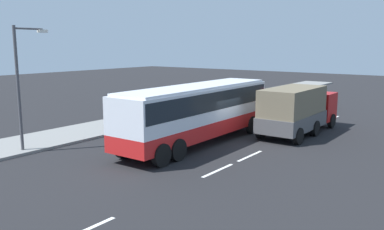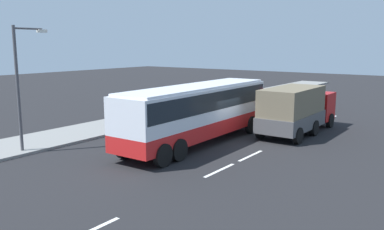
{
  "view_description": "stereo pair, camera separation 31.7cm",
  "coord_description": "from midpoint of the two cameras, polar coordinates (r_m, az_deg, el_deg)",
  "views": [
    {
      "loc": [
        -19.3,
        -12.15,
        5.53
      ],
      "look_at": [
        -1.2,
        1.33,
        1.6
      ],
      "focal_mm": 37.72,
      "sensor_mm": 36.0,
      "label": 1
    },
    {
      "loc": [
        -19.49,
        -11.89,
        5.53
      ],
      "look_at": [
        -1.2,
        1.33,
        1.6
      ],
      "focal_mm": 37.72,
      "sensor_mm": 36.0,
      "label": 2
    }
  ],
  "objects": [
    {
      "name": "ground_plane",
      "position": [
        23.48,
        3.97,
        -3.76
      ],
      "size": [
        120.0,
        120.0,
        0.0
      ],
      "primitive_type": "plane",
      "color": "black"
    },
    {
      "name": "sidewalk_curb",
      "position": [
        28.7,
        -10.45,
        -1.23
      ],
      "size": [
        80.0,
        4.0,
        0.15
      ],
      "primitive_type": "cube",
      "color": "gray",
      "rests_on": "ground_plane"
    },
    {
      "name": "lane_centreline",
      "position": [
        19.78,
        6.43,
        -6.4
      ],
      "size": [
        31.38,
        0.16,
        0.01
      ],
      "color": "white",
      "rests_on": "ground_plane"
    },
    {
      "name": "coach_bus",
      "position": [
        22.53,
        0.41,
        1.02
      ],
      "size": [
        11.61,
        2.83,
        3.31
      ],
      "rotation": [
        0.0,
        0.0,
        0.01
      ],
      "color": "red",
      "rests_on": "ground_plane"
    },
    {
      "name": "cargo_truck",
      "position": [
        26.09,
        14.3,
        0.91
      ],
      "size": [
        7.55,
        2.61,
        2.97
      ],
      "rotation": [
        0.0,
        0.0,
        -0.0
      ],
      "color": "red",
      "rests_on": "ground_plane"
    },
    {
      "name": "car_red_compact",
      "position": [
        37.13,
        15.25,
        2.15
      ],
      "size": [
        4.68,
        2.03,
        1.4
      ],
      "rotation": [
        0.0,
        0.0,
        -0.01
      ],
      "color": "#B21919",
      "rests_on": "ground_plane"
    },
    {
      "name": "car_black_sedan",
      "position": [
        32.49,
        11.67,
        1.35
      ],
      "size": [
        4.57,
        2.0,
        1.55
      ],
      "rotation": [
        0.0,
        0.0,
        0.03
      ],
      "color": "black",
      "rests_on": "ground_plane"
    },
    {
      "name": "pedestrian_near_curb",
      "position": [
        34.55,
        -0.27,
        2.68
      ],
      "size": [
        0.32,
        0.32,
        1.79
      ],
      "rotation": [
        0.0,
        0.0,
        0.18
      ],
      "color": "black",
      "rests_on": "sidewalk_curb"
    },
    {
      "name": "street_lamp",
      "position": [
        22.28,
        -23.39,
        4.75
      ],
      "size": [
        1.91,
        0.24,
        6.34
      ],
      "color": "#47474C",
      "rests_on": "sidewalk_curb"
    }
  ]
}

